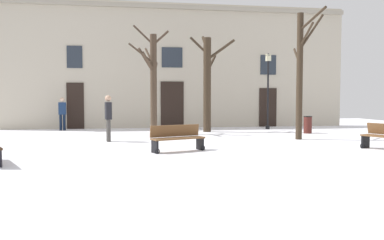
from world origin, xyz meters
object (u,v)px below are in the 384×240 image
at_px(person_near_bench, 62,112).
at_px(person_strolling, 108,116).
at_px(litter_bin, 308,125).
at_px(tree_center, 208,81).
at_px(tree_foreground, 153,79).
at_px(streetlamp, 268,83).
at_px(tree_right_of_center, 301,71).
at_px(bench_near_lamp, 177,138).

xyz_separation_m(person_near_bench, person_strolling, (2.65, -5.92, 0.05)).
bearing_deg(person_near_bench, litter_bin, 157.79).
bearing_deg(tree_center, litter_bin, -19.79).
bearing_deg(tree_foreground, streetlamp, 17.17).
bearing_deg(person_strolling, tree_center, 116.93).
relative_size(streetlamp, person_near_bench, 2.38).
xyz_separation_m(tree_right_of_center, litter_bin, (1.59, 2.61, -2.39)).
xyz_separation_m(tree_foreground, litter_bin, (7.42, -0.80, -2.17)).
relative_size(tree_right_of_center, litter_bin, 6.30).
xyz_separation_m(bench_near_lamp, person_strolling, (-2.32, 3.24, 0.59)).
height_order(litter_bin, bench_near_lamp, bench_near_lamp).
relative_size(litter_bin, bench_near_lamp, 0.45).
relative_size(tree_foreground, person_strolling, 2.84).
relative_size(streetlamp, person_strolling, 2.28).
xyz_separation_m(litter_bin, person_strolling, (-9.36, -2.21, 0.60)).
relative_size(bench_near_lamp, person_strolling, 1.00).
height_order(tree_center, person_near_bench, tree_center).
height_order(tree_foreground, streetlamp, tree_foreground).
bearing_deg(bench_near_lamp, tree_right_of_center, 6.69).
distance_m(tree_right_of_center, streetlamp, 5.43).
bearing_deg(tree_right_of_center, person_near_bench, 148.76).
bearing_deg(streetlamp, tree_foreground, -162.83).
bearing_deg(bench_near_lamp, person_near_bench, 97.62).
height_order(litter_bin, person_strolling, person_strolling).
bearing_deg(litter_bin, tree_right_of_center, -121.30).
relative_size(tree_right_of_center, person_strolling, 2.87).
height_order(tree_center, person_strolling, tree_center).
distance_m(tree_foreground, litter_bin, 7.77).
relative_size(tree_center, person_near_bench, 2.82).
height_order(tree_right_of_center, person_strolling, tree_right_of_center).
bearing_deg(tree_right_of_center, person_strolling, 177.05).
relative_size(litter_bin, person_near_bench, 0.48).
bearing_deg(tree_foreground, person_near_bench, 147.59).
distance_m(tree_foreground, bench_near_lamp, 6.63).
bearing_deg(litter_bin, person_near_bench, 162.81).
bearing_deg(tree_right_of_center, litter_bin, 58.70).
bearing_deg(person_near_bench, tree_foreground, 142.58).
distance_m(litter_bin, person_strolling, 9.63).
bearing_deg(bench_near_lamp, tree_center, 50.34).
height_order(tree_right_of_center, bench_near_lamp, tree_right_of_center).
bearing_deg(bench_near_lamp, streetlamp, 33.01).
relative_size(streetlamp, bench_near_lamp, 2.27).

